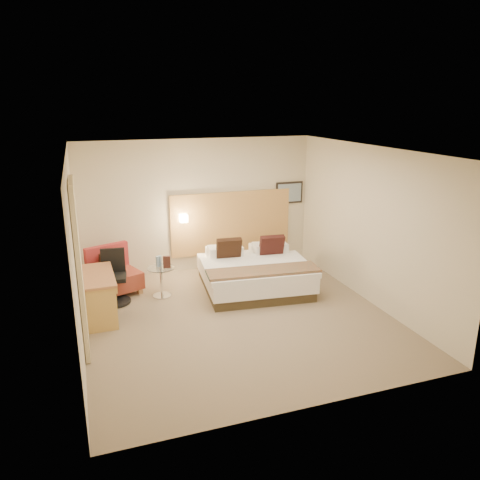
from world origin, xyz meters
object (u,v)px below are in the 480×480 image
object	(u,v)px
lounge_chair	(113,275)
desk	(98,284)
bed	(254,272)
side_table	(161,280)
desk_chair	(114,281)

from	to	relation	value
lounge_chair	desk	distance (m)	1.05
bed	side_table	world-z (taller)	bed
side_table	desk	world-z (taller)	desk
side_table	bed	bearing A→B (deg)	-5.45
lounge_chair	side_table	world-z (taller)	lounge_chair
bed	desk_chair	size ratio (longest dim) A/B	2.24
bed	lounge_chair	bearing A→B (deg)	166.02
bed	desk	bearing A→B (deg)	-172.77
side_table	desk	size ratio (longest dim) A/B	0.50
bed	desk_chair	world-z (taller)	desk_chair
lounge_chair	side_table	bearing A→B (deg)	-30.05
bed	side_table	size ratio (longest dim) A/B	3.55
side_table	desk_chair	bearing A→B (deg)	179.57
desk_chair	lounge_chair	bearing A→B (deg)	87.27
bed	desk	world-z (taller)	bed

